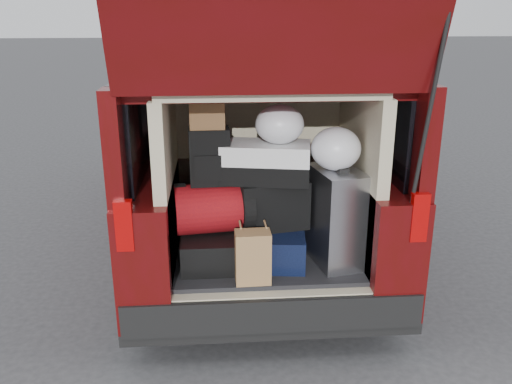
% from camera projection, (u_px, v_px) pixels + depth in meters
% --- Properties ---
extents(ground, '(80.00, 80.00, 0.00)m').
position_uv_depth(ground, '(268.00, 339.00, 3.78)').
color(ground, '#333336').
rests_on(ground, ground).
extents(minivan, '(1.90, 5.35, 2.77)m').
position_uv_depth(minivan, '(250.00, 147.00, 5.24)').
color(minivan, black).
rests_on(minivan, ground).
extents(load_floor, '(1.24, 1.05, 0.55)m').
position_uv_depth(load_floor, '(264.00, 285.00, 3.95)').
color(load_floor, black).
rests_on(load_floor, ground).
extents(black_hardshell, '(0.39, 0.53, 0.21)m').
position_uv_depth(black_hardshell, '(211.00, 246.00, 3.68)').
color(black_hardshell, black).
rests_on(black_hardshell, load_floor).
extents(navy_hardshell, '(0.47, 0.55, 0.22)m').
position_uv_depth(navy_hardshell, '(273.00, 244.00, 3.70)').
color(navy_hardshell, black).
rests_on(navy_hardshell, load_floor).
extents(silver_roller, '(0.35, 0.48, 0.65)m').
position_uv_depth(silver_roller, '(336.00, 217.00, 3.60)').
color(silver_roller, white).
rests_on(silver_roller, load_floor).
extents(kraft_bag, '(0.22, 0.15, 0.34)m').
position_uv_depth(kraft_bag, '(253.00, 257.00, 3.38)').
color(kraft_bag, '#A8794B').
rests_on(kraft_bag, load_floor).
extents(red_duffel, '(0.55, 0.40, 0.33)m').
position_uv_depth(red_duffel, '(213.00, 208.00, 3.61)').
color(red_duffel, '#9A0E0E').
rests_on(red_duffel, black_hardshell).
extents(black_soft_case, '(0.50, 0.36, 0.33)m').
position_uv_depth(black_soft_case, '(272.00, 203.00, 3.67)').
color(black_soft_case, black).
rests_on(black_soft_case, navy_hardshell).
extents(backpack, '(0.27, 0.17, 0.37)m').
position_uv_depth(backpack, '(210.00, 156.00, 3.50)').
color(backpack, black).
rests_on(backpack, red_duffel).
extents(twotone_duffel, '(0.62, 0.40, 0.26)m').
position_uv_depth(twotone_duffel, '(266.00, 162.00, 3.56)').
color(twotone_duffel, white).
rests_on(twotone_duffel, black_soft_case).
extents(grocery_sack_lower, '(0.22, 0.18, 0.20)m').
position_uv_depth(grocery_sack_lower, '(207.00, 112.00, 3.43)').
color(grocery_sack_lower, brown).
rests_on(grocery_sack_lower, backpack).
extents(plastic_bag_center, '(0.32, 0.30, 0.25)m').
position_uv_depth(plastic_bag_center, '(280.00, 124.00, 3.46)').
color(plastic_bag_center, white).
rests_on(plastic_bag_center, twotone_duffel).
extents(plastic_bag_right, '(0.34, 0.32, 0.28)m').
position_uv_depth(plastic_bag_right, '(336.00, 149.00, 3.45)').
color(plastic_bag_right, white).
rests_on(plastic_bag_right, silver_roller).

